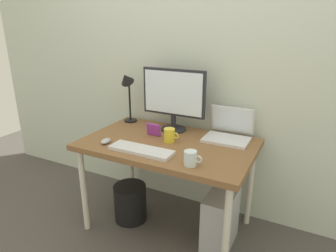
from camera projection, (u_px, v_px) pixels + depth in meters
ground_plane at (168, 225)px, 2.34m from camera, size 6.00×6.00×0.00m
back_wall at (194, 53)px, 2.29m from camera, size 4.40×0.04×2.60m
desk at (168, 150)px, 2.13m from camera, size 1.21×0.75×0.71m
monitor at (173, 96)px, 2.26m from camera, size 0.51×0.20×0.48m
laptop at (229, 131)px, 2.15m from camera, size 0.32×0.27×0.23m
desk_lamp at (127, 86)px, 2.43m from camera, size 0.11×0.16×0.44m
keyboard at (141, 150)px, 1.94m from camera, size 0.44×0.14×0.02m
mouse at (106, 141)px, 2.08m from camera, size 0.06×0.09×0.03m
coffee_mug at (170, 135)px, 2.10m from camera, size 0.11×0.08×0.10m
glass_cup at (191, 158)px, 1.74m from camera, size 0.11×0.08×0.09m
photo_frame at (154, 130)px, 2.21m from camera, size 0.11×0.03×0.09m
computer_tower at (221, 219)px, 2.07m from camera, size 0.18×0.36×0.42m
wastebasket at (130, 202)px, 2.38m from camera, size 0.26×0.26×0.30m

